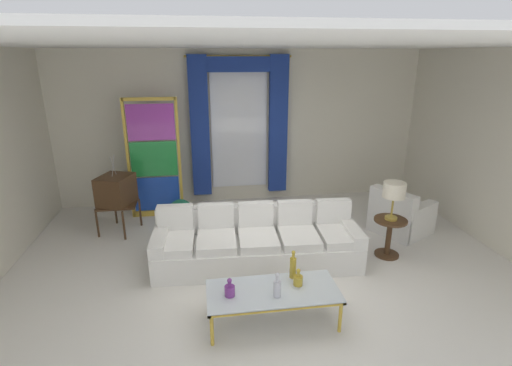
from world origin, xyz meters
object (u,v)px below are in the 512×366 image
Objects in this scene: stained_glass_divider at (154,161)px; table_lamp_brass at (394,192)px; bottle_blue_decanter at (293,267)px; armchair_white at (400,216)px; bottle_ruby_flask at (230,290)px; bottle_crystal_tall at (298,279)px; vintage_tv at (116,191)px; bottle_amber_squat at (277,287)px; couch_white_long at (257,242)px; round_side_table at (389,234)px; coffee_table at (273,293)px; peacock_figurine at (181,213)px.

stained_glass_divider is 4.12m from table_lamp_brass.
bottle_blue_decanter is 0.32× the size of armchair_white.
bottle_ruby_flask is 0.19× the size of armchair_white.
vintage_tv reaches higher than bottle_crystal_tall.
bottle_amber_squat is at bearing -127.23° from bottle_blue_decanter.
round_side_table is at bearing -3.70° from couch_white_long.
vintage_tv is 0.90m from stained_glass_divider.
bottle_amber_squat reaches higher than bottle_crystal_tall.
stained_glass_divider is (-1.83, 3.09, 0.50)m from bottle_blue_decanter.
bottle_blue_decanter is (0.28, 0.22, 0.18)m from coffee_table.
coffee_table is at bearing -142.78° from armchair_white.
table_lamp_brass reaches higher than round_side_table.
bottle_ruby_flask is 0.38× the size of table_lamp_brass.
peacock_figurine is at bearing 152.77° from round_side_table.
round_side_table reaches higher than coffee_table.
bottle_ruby_flask is at bearing -110.23° from couch_white_long.
bottle_crystal_tall is 3.61m from vintage_tv.
peacock_figurine is at bearing 7.21° from vintage_tv.
bottle_ruby_flask reaches higher than bottle_crystal_tall.
round_side_table is (1.98, 1.35, -0.17)m from bottle_amber_squat.
armchair_white reaches higher than coffee_table.
coffee_table is 3.47m from vintage_tv.
stained_glass_divider is 3.70× the size of round_side_table.
table_lamp_brass is at bearing -27.23° from peacock_figurine.
peacock_figurine is 1.01× the size of round_side_table.
peacock_figurine is at bearing 102.57° from bottle_ruby_flask.
bottle_ruby_flask is at bearing -176.38° from coffee_table.
bottle_ruby_flask is at bearing -77.43° from peacock_figurine.
coffee_table is 3.23m from armchair_white.
bottle_crystal_tall reaches higher than peacock_figurine.
bottle_ruby_flask is 3.21m from vintage_tv.
stained_glass_divider reaches higher than coffee_table.
round_side_table is (4.15, -1.48, -0.37)m from vintage_tv.
stained_glass_divider is (-1.58, 3.42, 0.54)m from bottle_amber_squat.
bottle_blue_decanter reaches higher than bottle_amber_squat.
armchair_white is 1.18m from table_lamp_brass.
bottle_amber_squat is at bearing -90.15° from couch_white_long.
bottle_blue_decanter is 2.01m from round_side_table.
coffee_table is at bearing -148.54° from round_side_table.
bottle_crystal_tall is (0.30, 0.06, 0.10)m from coffee_table.
vintage_tv is at bearing -172.79° from peacock_figurine.
couch_white_long is 8.38× the size of bottle_blue_decanter.
bottle_amber_squat is 3.29m from armchair_white.
armchair_white is at bearing 52.05° from table_lamp_brass.
couch_white_long reaches higher than round_side_table.
couch_white_long is 2.11m from table_lamp_brass.
armchair_white is 0.92m from round_side_table.
bottle_amber_squat is (-0.00, -1.47, 0.22)m from couch_white_long.
couch_white_long is 2.69× the size of armchair_white.
vintage_tv is at bearing -134.65° from stained_glass_divider.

